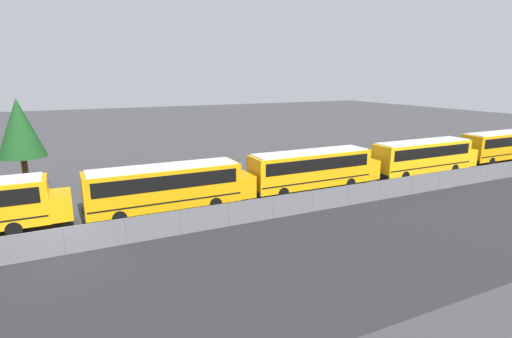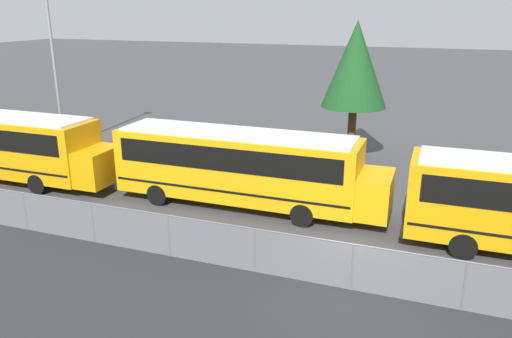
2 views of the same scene
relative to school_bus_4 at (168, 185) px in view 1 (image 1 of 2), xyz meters
The scene contains 8 objects.
ground_plane 8.11m from the school_bus_4, 146.37° to the right, with size 200.00×200.00×0.00m, color #424244.
road_strip 12.42m from the school_bus_4, 122.36° to the right, with size 144.21×12.00×0.01m.
fence 7.97m from the school_bus_4, 146.36° to the right, with size 110.28×0.07×1.52m.
school_bus_4 is the anchor object (origin of this frame).
school_bus_5 11.83m from the school_bus_4, ahead, with size 11.57×2.50×3.21m.
school_bus_6 24.03m from the school_bus_4, ahead, with size 11.57×2.50×3.21m.
school_bus_7 36.68m from the school_bus_4, ahead, with size 11.57×2.50×3.21m.
tree_1 13.07m from the school_bus_4, 135.09° to the left, with size 3.44×3.44×7.46m.
Camera 1 is at (0.46, -21.56, 9.07)m, focal length 28.00 mm.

